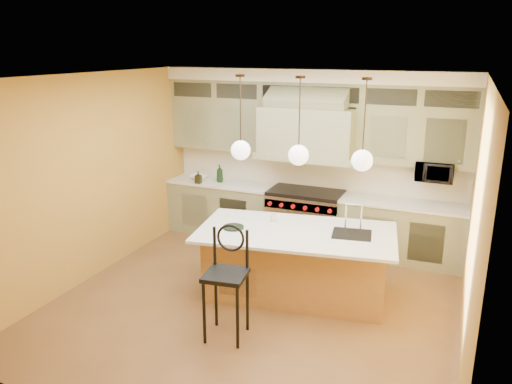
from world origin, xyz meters
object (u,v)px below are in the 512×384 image
at_px(range, 305,218).
at_px(microwave, 435,171).
at_px(counter_stool, 227,275).
at_px(kitchen_island, 296,261).

bearing_deg(range, microwave, 3.12).
relative_size(counter_stool, microwave, 2.42).
bearing_deg(microwave, counter_stool, -122.33).
bearing_deg(counter_stool, microwave, 50.15).
distance_m(range, counter_stool, 2.99).
bearing_deg(microwave, kitchen_island, -130.61).
bearing_deg(range, kitchen_island, -76.54).
xyz_separation_m(range, counter_stool, (-0.00, -2.97, 0.27)).
xyz_separation_m(range, kitchen_island, (0.41, -1.70, -0.01)).
xyz_separation_m(counter_stool, microwave, (1.95, 3.08, 0.69)).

